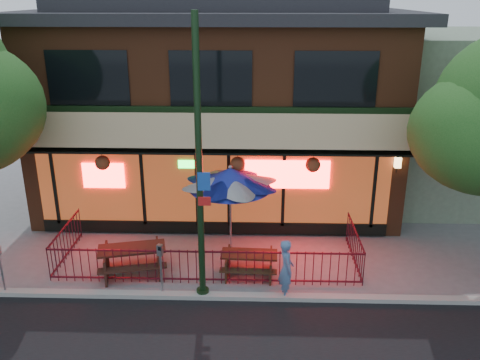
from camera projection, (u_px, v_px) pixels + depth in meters
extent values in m
plane|color=gray|center=(204.00, 287.00, 13.45)|extent=(80.00, 80.00, 0.00)
cube|color=#999993|center=(202.00, 296.00, 12.96)|extent=(80.00, 0.25, 0.12)
cube|color=brown|center=(221.00, 109.00, 19.08)|extent=(12.00, 8.00, 6.50)
cube|color=#59230F|center=(213.00, 186.00, 15.87)|extent=(11.00, 0.06, 2.60)
cube|color=#FF0C0C|center=(287.00, 174.00, 15.57)|extent=(2.60, 0.04, 0.90)
cube|color=#FF0C0C|center=(104.00, 176.00, 15.77)|extent=(1.30, 0.04, 0.80)
cube|color=tan|center=(210.00, 131.00, 14.76)|extent=(12.20, 1.33, 1.26)
cube|color=black|center=(88.00, 78.00, 14.81)|extent=(2.40, 0.06, 1.60)
cube|color=black|center=(211.00, 79.00, 14.71)|extent=(2.40, 0.06, 1.60)
cube|color=black|center=(335.00, 79.00, 14.60)|extent=(2.40, 0.06, 1.60)
cube|color=black|center=(214.00, 227.00, 16.32)|extent=(11.00, 0.12, 0.40)
cube|color=#FFC672|center=(398.00, 162.00, 15.24)|extent=(0.18, 0.18, 0.32)
cube|color=gray|center=(457.00, 114.00, 19.38)|extent=(6.00, 7.00, 6.00)
cube|color=#4A0F1D|center=(204.00, 252.00, 13.31)|extent=(8.40, 0.04, 0.04)
cube|color=#4A0F1D|center=(205.00, 279.00, 13.60)|extent=(8.40, 0.04, 0.04)
cube|color=#4A0F1D|center=(64.00, 228.00, 14.65)|extent=(0.04, 2.60, 0.04)
cube|color=#4A0F1D|center=(356.00, 232.00, 14.41)|extent=(0.04, 2.60, 0.04)
cylinder|color=#4A0F1D|center=(205.00, 267.00, 13.47)|extent=(0.02, 0.02, 1.00)
cylinder|color=black|center=(199.00, 167.00, 11.87)|extent=(0.16, 0.16, 7.00)
cylinder|color=black|center=(203.00, 292.00, 13.04)|extent=(0.32, 0.32, 0.20)
cube|color=#194CB2|center=(204.00, 181.00, 11.83)|extent=(0.30, 0.02, 0.45)
cube|color=red|center=(204.00, 201.00, 12.00)|extent=(0.30, 0.02, 0.22)
cube|color=#3A1C15|center=(106.00, 263.00, 13.91)|extent=(0.35, 1.29, 0.75)
cube|color=#3A1C15|center=(158.00, 258.00, 14.17)|extent=(0.35, 1.29, 0.75)
cube|color=#3A1C15|center=(132.00, 249.00, 13.91)|extent=(1.94, 1.15, 0.06)
cube|color=#3A1C15|center=(132.00, 268.00, 13.50)|extent=(1.83, 0.68, 0.05)
cube|color=#3A1C15|center=(132.00, 249.00, 14.53)|extent=(1.83, 0.68, 0.05)
cube|color=#3A2214|center=(228.00, 263.00, 14.01)|extent=(0.10, 1.11, 0.63)
cube|color=#3A2214|center=(271.00, 265.00, 13.92)|extent=(0.10, 1.11, 0.63)
cube|color=#3A2214|center=(249.00, 254.00, 13.86)|extent=(1.56, 0.70, 0.05)
cube|color=#3A2214|center=(248.00, 271.00, 13.51)|extent=(1.54, 0.31, 0.04)
cube|color=#3A2214|center=(250.00, 254.00, 14.38)|extent=(1.54, 0.31, 0.04)
cylinder|color=gray|center=(231.00, 212.00, 14.96)|extent=(0.06, 0.06, 2.50)
cone|color=#1C289B|center=(230.00, 178.00, 14.59)|extent=(2.39, 2.39, 0.62)
sphere|color=gray|center=(230.00, 167.00, 14.47)|extent=(0.11, 0.11, 0.11)
imported|color=#4E6E9C|center=(286.00, 269.00, 12.79)|extent=(0.47, 0.64, 1.60)
cylinder|color=gray|center=(161.00, 275.00, 12.90)|extent=(0.05, 0.05, 1.17)
cube|color=gray|center=(160.00, 250.00, 12.66)|extent=(0.16, 0.14, 0.30)
cube|color=black|center=(159.00, 249.00, 12.58)|extent=(0.08, 0.03, 0.11)
cylinder|color=gray|center=(2.00, 274.00, 12.95)|extent=(0.05, 0.05, 1.16)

